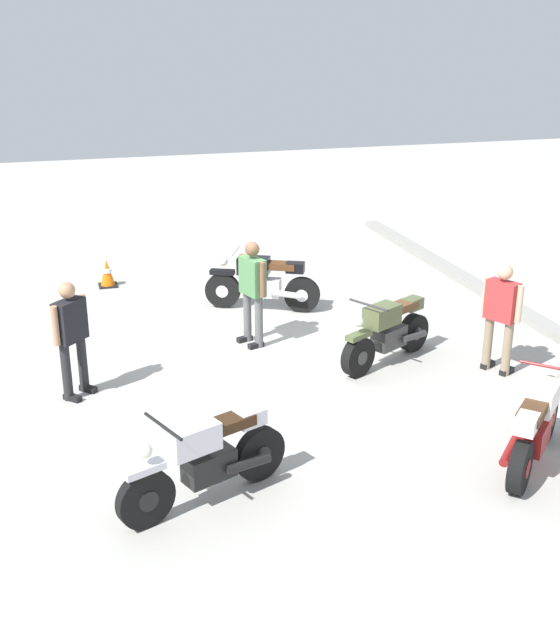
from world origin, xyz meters
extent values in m
plane|color=#ADAAA3|center=(0.00, 0.00, 0.00)|extent=(40.00, 40.00, 0.00)
cube|color=gray|center=(0.00, 4.60, 0.07)|extent=(14.00, 0.30, 0.15)
cylinder|color=black|center=(-2.07, -0.35, 0.32)|extent=(0.38, 0.63, 0.64)
cylinder|color=black|center=(-1.45, 0.96, 0.32)|extent=(0.38, 0.63, 0.64)
cylinder|color=silver|center=(-2.07, -0.35, 0.32)|extent=(0.22, 0.26, 0.22)
cylinder|color=silver|center=(-1.45, 0.96, 0.32)|extent=(0.22, 0.26, 0.22)
cube|color=silver|center=(-1.74, 0.35, 0.42)|extent=(0.49, 0.63, 0.32)
cube|color=black|center=(-1.83, 0.17, 0.82)|extent=(0.53, 0.64, 0.30)
cube|color=black|center=(-2.07, -0.35, 0.67)|extent=(0.33, 0.47, 0.08)
cube|color=#4C2D19|center=(-1.63, 0.58, 0.84)|extent=(0.49, 0.65, 0.12)
cube|color=black|center=(-1.50, 0.85, 0.82)|extent=(0.34, 0.38, 0.18)
cylinder|color=silver|center=(-1.41, 0.64, 0.37)|extent=(0.34, 0.55, 0.16)
cylinder|color=silver|center=(-1.97, -0.13, 1.07)|extent=(0.65, 0.33, 0.04)
sphere|color=silver|center=(-2.06, -0.33, 0.87)|extent=(0.16, 0.16, 0.16)
cylinder|color=black|center=(1.40, 0.90, 0.30)|extent=(0.43, 0.60, 0.60)
cylinder|color=black|center=(0.75, 2.09, 0.30)|extent=(0.43, 0.60, 0.60)
cylinder|color=#333333|center=(1.40, 0.90, 0.30)|extent=(0.26, 0.27, 0.21)
cylinder|color=#333333|center=(0.75, 2.09, 0.30)|extent=(0.26, 0.27, 0.21)
cube|color=#333333|center=(1.05, 1.54, 0.40)|extent=(0.51, 0.63, 0.32)
cube|color=#515B38|center=(1.15, 1.36, 0.80)|extent=(0.55, 0.64, 0.30)
cube|color=#515B38|center=(1.40, 0.90, 0.63)|extent=(0.35, 0.46, 0.08)
cube|color=brown|center=(0.93, 1.76, 0.82)|extent=(0.52, 0.65, 0.12)
cube|color=#515B38|center=(0.79, 2.02, 0.80)|extent=(0.35, 0.39, 0.18)
cylinder|color=#333333|center=(1.01, 1.97, 0.35)|extent=(0.36, 0.54, 0.16)
cylinder|color=#333333|center=(1.30, 1.08, 1.05)|extent=(0.63, 0.37, 0.04)
sphere|color=silver|center=(1.41, 0.88, 0.85)|extent=(0.16, 0.16, 0.16)
cylinder|color=black|center=(3.81, 2.44, 0.30)|extent=(0.53, 0.54, 0.60)
cylinder|color=black|center=(4.76, 1.47, 0.30)|extent=(0.53, 0.54, 0.60)
cylinder|color=maroon|center=(3.81, 2.44, 0.30)|extent=(0.28, 0.28, 0.21)
cylinder|color=maroon|center=(4.76, 1.47, 0.30)|extent=(0.28, 0.28, 0.21)
cube|color=maroon|center=(4.32, 1.92, 0.40)|extent=(0.59, 0.60, 0.32)
cube|color=white|center=(4.18, 2.06, 0.80)|extent=(0.62, 0.62, 0.30)
cube|color=white|center=(3.81, 2.44, 0.63)|extent=(0.42, 0.43, 0.08)
cube|color=#4C331E|center=(4.49, 1.74, 0.82)|extent=(0.61, 0.61, 0.12)
cube|color=white|center=(4.70, 1.53, 0.80)|extent=(0.38, 0.38, 0.18)
cylinder|color=maroon|center=(4.48, 1.51, 0.35)|extent=(0.47, 0.47, 0.16)
cylinder|color=maroon|center=(3.95, 2.30, 1.05)|extent=(0.53, 0.52, 0.04)
sphere|color=silver|center=(3.79, 2.46, 0.85)|extent=(0.16, 0.16, 0.16)
cylinder|color=black|center=(4.26, -2.54, 0.32)|extent=(0.35, 0.64, 0.64)
cylinder|color=black|center=(3.71, -1.20, 0.32)|extent=(0.35, 0.64, 0.64)
cylinder|color=black|center=(4.26, -2.54, 0.32)|extent=(0.21, 0.26, 0.22)
cylinder|color=black|center=(3.71, -1.20, 0.32)|extent=(0.21, 0.26, 0.22)
cube|color=black|center=(3.96, -1.82, 0.42)|extent=(0.47, 0.62, 0.32)
cube|color=silver|center=(4.04, -2.01, 0.82)|extent=(0.51, 0.64, 0.30)
cube|color=silver|center=(4.26, -2.54, 0.67)|extent=(0.31, 0.47, 0.08)
cube|color=#382314|center=(3.87, -1.59, 0.84)|extent=(0.47, 0.65, 0.12)
cube|color=silver|center=(3.75, -1.31, 0.82)|extent=(0.32, 0.38, 0.18)
cylinder|color=black|center=(3.97, -1.39, 0.37)|extent=(0.31, 0.56, 0.16)
cylinder|color=black|center=(4.16, -2.31, 1.07)|extent=(0.66, 0.30, 0.04)
sphere|color=silver|center=(4.25, -2.52, 0.87)|extent=(0.16, 0.16, 0.16)
cylinder|color=gray|center=(1.99, 2.99, 0.41)|extent=(0.17, 0.17, 0.82)
cube|color=black|center=(1.96, 3.04, 0.04)|extent=(0.21, 0.28, 0.08)
cylinder|color=gray|center=(1.70, 2.84, 0.41)|extent=(0.17, 0.17, 0.82)
cube|color=black|center=(1.67, 2.90, 0.04)|extent=(0.21, 0.28, 0.08)
cube|color=#B23333|center=(1.84, 2.92, 1.11)|extent=(0.51, 0.40, 0.58)
cylinder|color=#D8AD8C|center=(2.09, 3.04, 1.13)|extent=(0.12, 0.12, 0.55)
cylinder|color=#D8AD8C|center=(1.60, 2.79, 1.13)|extent=(0.12, 0.12, 0.55)
sphere|color=#D8AD8C|center=(1.84, 2.92, 1.55)|extent=(0.22, 0.22, 0.22)
cylinder|color=#262628|center=(1.03, -3.20, 0.41)|extent=(0.18, 0.18, 0.82)
cube|color=black|center=(1.07, -3.16, 0.04)|extent=(0.25, 0.26, 0.08)
cylinder|color=#262628|center=(0.80, -2.97, 0.41)|extent=(0.18, 0.18, 0.82)
cube|color=black|center=(0.84, -2.93, 0.04)|extent=(0.25, 0.26, 0.08)
cube|color=black|center=(0.91, -3.08, 1.10)|extent=(0.48, 0.48, 0.58)
cylinder|color=tan|center=(1.11, -3.28, 1.12)|extent=(0.13, 0.13, 0.54)
cylinder|color=tan|center=(0.71, -2.89, 1.12)|extent=(0.13, 0.13, 0.54)
sphere|color=tan|center=(0.91, -3.08, 1.53)|extent=(0.22, 0.22, 0.22)
cylinder|color=#59595B|center=(-0.38, -0.31, 0.42)|extent=(0.17, 0.17, 0.84)
cube|color=black|center=(-0.36, -0.37, 0.04)|extent=(0.18, 0.28, 0.08)
cylinder|color=#59595B|center=(-0.07, -0.20, 0.42)|extent=(0.17, 0.17, 0.84)
cube|color=black|center=(-0.05, -0.26, 0.04)|extent=(0.18, 0.28, 0.08)
cube|color=#4C7F4C|center=(-0.23, -0.26, 1.14)|extent=(0.52, 0.36, 0.59)
cylinder|color=brown|center=(-0.49, -0.35, 1.15)|extent=(0.11, 0.11, 0.56)
cylinder|color=brown|center=(0.04, -0.17, 1.15)|extent=(0.11, 0.11, 0.56)
sphere|color=brown|center=(-0.23, -0.26, 1.58)|extent=(0.23, 0.23, 0.23)
cube|color=black|center=(-3.93, -2.26, 0.01)|extent=(0.36, 0.36, 0.03)
cone|color=orange|center=(-3.93, -2.26, 0.28)|extent=(0.28, 0.28, 0.50)
cylinder|color=white|center=(-3.93, -2.26, 0.32)|extent=(0.19, 0.19, 0.08)
camera|label=1|loc=(11.22, -3.15, 4.84)|focal=44.27mm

